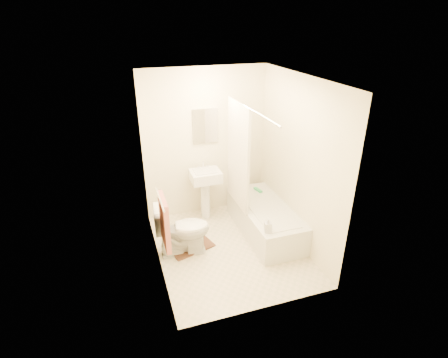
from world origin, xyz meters
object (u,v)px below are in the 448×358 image
object	(u,v)px
toilet	(182,229)
bathtub	(264,219)
sink	(206,192)
bath_mat	(189,245)
soap_bottle	(268,225)

from	to	relation	value
toilet	bathtub	distance (m)	1.31
toilet	sink	distance (m)	0.99
bath_mat	bathtub	bearing A→B (deg)	0.06
toilet	bath_mat	distance (m)	0.39
bathtub	soap_bottle	bearing A→B (deg)	-111.60
sink	bath_mat	xyz separation A→B (m)	(-0.45, -0.71, -0.45)
bathtub	soap_bottle	size ratio (longest dim) A/B	7.66
sink	soap_bottle	distance (m)	1.42
bathtub	bath_mat	distance (m)	1.21
sink	soap_bottle	bearing A→B (deg)	-69.55
soap_bottle	toilet	bearing A→B (deg)	153.77
sink	bathtub	distance (m)	1.05
soap_bottle	sink	bearing A→B (deg)	110.27
bath_mat	soap_bottle	distance (m)	1.25
sink	soap_bottle	xyz separation A→B (m)	(0.49, -1.33, 0.09)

